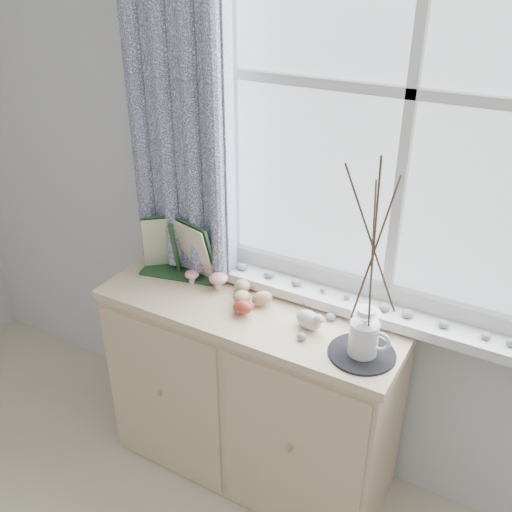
% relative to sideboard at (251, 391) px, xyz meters
% --- Properties ---
extents(sideboard, '(1.20, 0.45, 0.85)m').
position_rel_sideboard_xyz_m(sideboard, '(0.00, 0.00, 0.00)').
color(sideboard, beige).
rests_on(sideboard, ground).
extents(botanical_book, '(0.40, 0.21, 0.26)m').
position_rel_sideboard_xyz_m(botanical_book, '(-0.37, 0.03, 0.55)').
color(botanical_book, '#1D3E22').
rests_on(botanical_book, sideboard).
extents(toadstool_cluster, '(0.19, 0.17, 0.10)m').
position_rel_sideboard_xyz_m(toadstool_cluster, '(-0.22, 0.09, 0.49)').
color(toadstool_cluster, silver).
rests_on(toadstool_cluster, sideboard).
extents(wooden_eggs, '(0.17, 0.18, 0.08)m').
position_rel_sideboard_xyz_m(wooden_eggs, '(-0.02, 0.01, 0.46)').
color(wooden_eggs, tan).
rests_on(wooden_eggs, sideboard).
extents(songbird_figurine, '(0.16, 0.10, 0.08)m').
position_rel_sideboard_xyz_m(songbird_figurine, '(0.25, -0.02, 0.46)').
color(songbird_figurine, beige).
rests_on(songbird_figurine, sideboard).
extents(crocheted_doily, '(0.23, 0.23, 0.01)m').
position_rel_sideboard_xyz_m(crocheted_doily, '(0.47, -0.07, 0.43)').
color(crocheted_doily, black).
rests_on(crocheted_doily, sideboard).
extents(twig_pitcher, '(0.30, 0.30, 0.74)m').
position_rel_sideboard_xyz_m(twig_pitcher, '(0.47, -0.07, 0.85)').
color(twig_pitcher, silver).
rests_on(twig_pitcher, crocheted_doily).
extents(sideboard_pebbles, '(0.34, 0.23, 0.03)m').
position_rel_sideboard_xyz_m(sideboard_pebbles, '(0.33, 0.01, 0.44)').
color(sideboard_pebbles, gray).
rests_on(sideboard_pebbles, sideboard).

